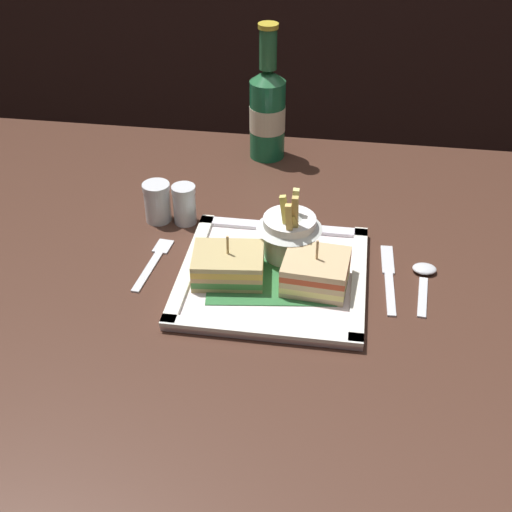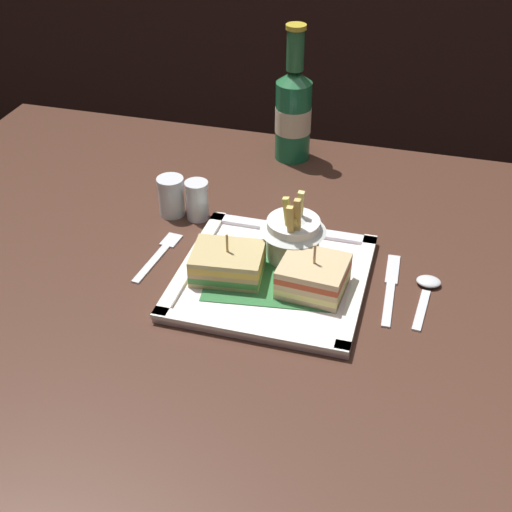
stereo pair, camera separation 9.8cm
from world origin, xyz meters
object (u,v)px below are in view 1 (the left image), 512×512
Objects in this scene: square_plate at (273,277)px; sandwich_half_left at (228,265)px; dining_table at (240,330)px; beer_bottle at (267,110)px; knife at (389,276)px; pepper_shaker at (185,207)px; spoon at (424,275)px; sandwich_half_right at (316,272)px; fries_cup at (289,229)px; salt_shaker at (158,204)px; fork at (154,261)px.

sandwich_half_left is at bearing -167.24° from square_plate.
beer_bottle reaches higher than dining_table.
knife is (0.23, -0.35, -0.09)m from beer_bottle.
square_plate reaches higher than knife.
square_plate is 4.02× the size of pepper_shaker.
pepper_shaker is (-0.38, 0.10, 0.02)m from spoon.
sandwich_half_left reaches higher than dining_table.
fries_cup reaches higher than sandwich_half_right.
square_plate is 0.07m from sandwich_half_left.
salt_shaker is (-0.14, 0.15, -0.00)m from sandwich_half_left.
pepper_shaker is (0.04, 0.00, -0.00)m from salt_shaker.
dining_table is 19.21× the size of salt_shaker.
fries_cup is at bearing -76.72° from beer_bottle.
fork is 0.35m from knife.
beer_bottle is (-0.01, 0.38, 0.20)m from dining_table.
dining_table is 0.18m from fries_cup.
sandwich_half_left is 0.18m from pepper_shaker.
spoon is at bearing 2.73° from fork.
beer_bottle is 3.78× the size of pepper_shaker.
pepper_shaker reaches higher than dining_table.
sandwich_half_left is 0.96× the size of fries_cup.
spoon is (0.15, 0.05, -0.03)m from sandwich_half_right.
fries_cup is 0.21m from fork.
sandwich_half_right reaches higher than pepper_shaker.
salt_shaker and pepper_shaker have the same top height.
knife is 0.05m from spoon.
sandwich_half_right is 0.09m from fries_cup.
salt_shaker is (-0.27, 0.15, -0.00)m from sandwich_half_right.
spoon is 1.81× the size of salt_shaker.
knife is 2.52× the size of pepper_shaker.
square_plate is 1.06× the size of beer_bottle.
salt_shaker is at bearing 134.02° from sandwich_half_left.
fries_cup is at bearing -24.20° from pepper_shaker.
knife is (0.17, 0.04, -0.00)m from square_plate.
sandwich_half_left is at bearing -126.81° from dining_table.
sandwich_half_right reaches higher than dining_table.
dining_table is at bearing -49.62° from pepper_shaker.
spoon is (0.28, -0.35, -0.09)m from beer_bottle.
spoon reaches higher than knife.
sandwich_half_left is 0.43× the size of beer_bottle.
pepper_shaker is at bearing 163.11° from knife.
fork is 1.11× the size of spoon.
beer_bottle is at bearing 122.96° from knife.
square_plate is at bearing -80.97° from beer_bottle.
sandwich_half_left is (-0.01, -0.02, 0.13)m from dining_table.
fries_cup is 0.83× the size of fork.
sandwich_half_left is 0.23m from knife.
sandwich_half_right is at bearing -33.69° from pepper_shaker.
sandwich_half_left is 1.61× the size of salt_shaker.
fork is at bearing -78.41° from salt_shaker.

